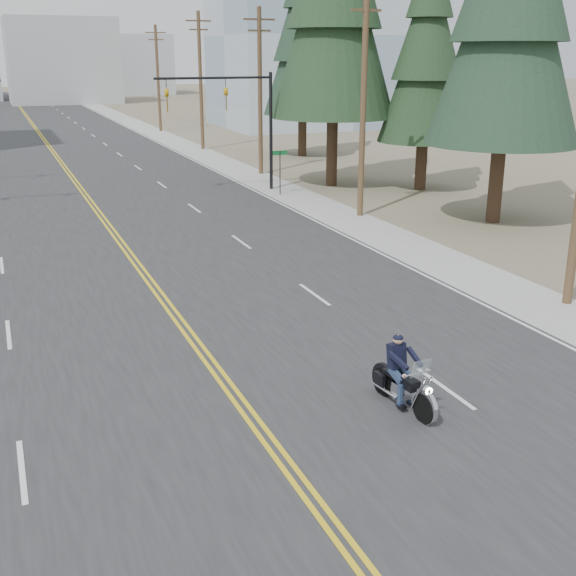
# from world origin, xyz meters

# --- Properties ---
(ground_plane) EXTENTS (400.00, 400.00, 0.00)m
(ground_plane) POSITION_xyz_m (0.00, 0.00, 0.00)
(ground_plane) COLOR #776D56
(ground_plane) RESTS_ON ground
(road) EXTENTS (20.00, 200.00, 0.01)m
(road) POSITION_xyz_m (0.00, 70.00, 0.01)
(road) COLOR #303033
(road) RESTS_ON ground
(sidewalk_right) EXTENTS (3.00, 200.00, 0.01)m
(sidewalk_right) POSITION_xyz_m (11.50, 70.00, 0.01)
(sidewalk_right) COLOR #A5A5A0
(sidewalk_right) RESTS_ON ground
(traffic_mast_right) EXTENTS (7.10, 0.26, 7.00)m
(traffic_mast_right) POSITION_xyz_m (8.98, 32.00, 4.94)
(traffic_mast_right) COLOR black
(traffic_mast_right) RESTS_ON ground
(street_sign) EXTENTS (0.90, 0.06, 2.62)m
(street_sign) POSITION_xyz_m (10.80, 30.00, 1.80)
(street_sign) COLOR black
(street_sign) RESTS_ON ground
(utility_pole_b) EXTENTS (2.20, 0.30, 11.50)m
(utility_pole_b) POSITION_xyz_m (12.50, 23.00, 5.98)
(utility_pole_b) COLOR brown
(utility_pole_b) RESTS_ON ground
(utility_pole_c) EXTENTS (2.20, 0.30, 11.00)m
(utility_pole_c) POSITION_xyz_m (12.50, 38.00, 5.73)
(utility_pole_c) COLOR brown
(utility_pole_c) RESTS_ON ground
(utility_pole_d) EXTENTS (2.20, 0.30, 11.50)m
(utility_pole_d) POSITION_xyz_m (12.50, 53.00, 5.98)
(utility_pole_d) COLOR brown
(utility_pole_d) RESTS_ON ground
(utility_pole_e) EXTENTS (2.20, 0.30, 11.00)m
(utility_pole_e) POSITION_xyz_m (12.50, 70.00, 5.73)
(utility_pole_e) COLOR brown
(utility_pole_e) RESTS_ON ground
(glass_building) EXTENTS (24.00, 16.00, 20.00)m
(glass_building) POSITION_xyz_m (32.00, 70.00, 10.00)
(glass_building) COLOR #9EB5CC
(glass_building) RESTS_ON ground
(haze_bldg_b) EXTENTS (18.00, 14.00, 14.00)m
(haze_bldg_b) POSITION_xyz_m (8.00, 125.00, 7.00)
(haze_bldg_b) COLOR #ADB2B7
(haze_bldg_b) RESTS_ON ground
(haze_bldg_c) EXTENTS (16.00, 12.00, 18.00)m
(haze_bldg_c) POSITION_xyz_m (40.00, 110.00, 9.00)
(haze_bldg_c) COLOR #B7BCC6
(haze_bldg_c) RESTS_ON ground
(haze_bldg_e) EXTENTS (14.00, 14.00, 12.00)m
(haze_bldg_e) POSITION_xyz_m (25.00, 150.00, 6.00)
(haze_bldg_e) COLOR #B7BCC6
(haze_bldg_e) RESTS_ON ground
(motorcyclist) EXTENTS (1.19, 2.34, 1.76)m
(motorcyclist) POSITION_xyz_m (3.49, 3.52, 0.88)
(motorcyclist) COLOR black
(motorcyclist) RESTS_ON ground
(conifer_mid) EXTENTS (5.53, 5.53, 14.74)m
(conifer_mid) POSITION_xyz_m (19.53, 28.47, 8.46)
(conifer_mid) COLOR #382619
(conifer_mid) RESTS_ON ground
(conifer_far) EXTENTS (6.29, 6.29, 16.84)m
(conifer_far) POSITION_xyz_m (18.95, 45.69, 9.66)
(conifer_far) COLOR #382619
(conifer_far) RESTS_ON ground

